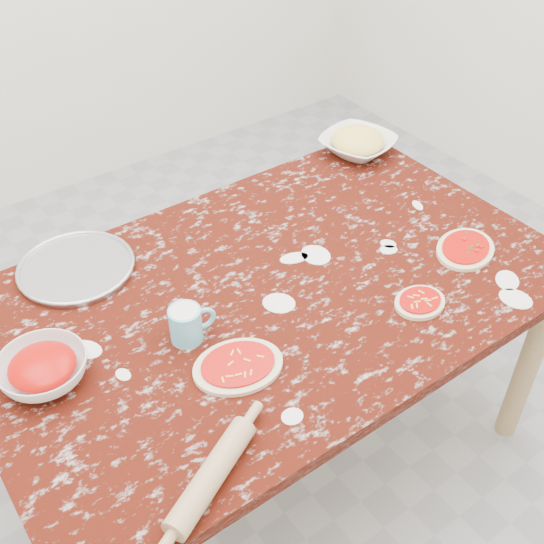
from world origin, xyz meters
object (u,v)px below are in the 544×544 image
at_px(worktable, 272,308).
at_px(rolling_pin, 211,476).
at_px(cheese_bowl, 358,145).
at_px(pizza_tray, 76,268).
at_px(flour_mug, 187,324).
at_px(sauce_bowl, 43,370).

distance_m(worktable, rolling_pin, 0.63).
bearing_deg(cheese_bowl, pizza_tray, -178.45).
bearing_deg(rolling_pin, cheese_bowl, 36.36).
xyz_separation_m(pizza_tray, rolling_pin, (-0.05, -0.80, 0.02)).
height_order(pizza_tray, rolling_pin, rolling_pin).
relative_size(worktable, flour_mug, 13.14).
relative_size(pizza_tray, flour_mug, 2.62).
relative_size(worktable, cheese_bowl, 6.46).
bearing_deg(flour_mug, pizza_tray, 106.30).
xyz_separation_m(cheese_bowl, rolling_pin, (-1.13, -0.83, -0.00)).
bearing_deg(worktable, flour_mug, -172.77).
bearing_deg(cheese_bowl, sauce_bowl, -164.26).
xyz_separation_m(sauce_bowl, rolling_pin, (0.17, -0.46, -0.01)).
relative_size(pizza_tray, sauce_bowl, 1.52).
distance_m(pizza_tray, cheese_bowl, 1.08).
height_order(worktable, sauce_bowl, sauce_bowl).
bearing_deg(sauce_bowl, pizza_tray, 56.84).
relative_size(worktable, pizza_tray, 5.02).
bearing_deg(flour_mug, cheese_bowl, 24.91).
height_order(worktable, flour_mug, flour_mug).
distance_m(sauce_bowl, cheese_bowl, 1.35).
distance_m(sauce_bowl, flour_mug, 0.35).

